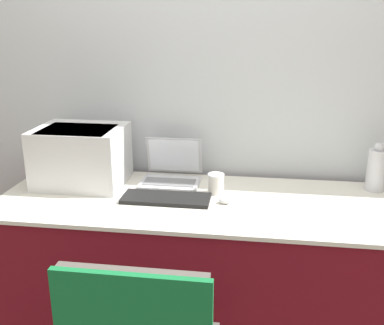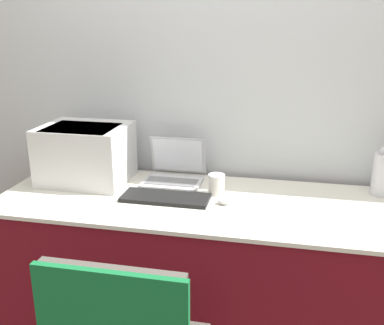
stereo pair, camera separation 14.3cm
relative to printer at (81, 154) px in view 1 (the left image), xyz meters
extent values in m
cube|color=silver|center=(0.68, 0.30, 0.34)|extent=(8.00, 0.05, 2.60)
cube|color=maroon|center=(0.68, -0.14, -0.57)|extent=(2.04, 0.73, 0.77)
cube|color=silver|center=(0.68, -0.14, -0.18)|extent=(2.06, 0.75, 0.02)
cube|color=silver|center=(0.00, 0.00, -0.01)|extent=(0.46, 0.38, 0.31)
cube|color=#51565B|center=(0.00, -0.03, 0.12)|extent=(0.37, 0.29, 0.06)
cube|color=#B7B7BC|center=(0.48, 0.04, -0.16)|extent=(0.31, 0.22, 0.02)
cube|color=slate|center=(0.48, 0.03, -0.15)|extent=(0.28, 0.12, 0.00)
cube|color=#B7B7BC|center=(0.48, 0.19, -0.05)|extent=(0.31, 0.07, 0.22)
cube|color=silver|center=(0.48, 0.18, -0.04)|extent=(0.28, 0.06, 0.19)
cube|color=black|center=(0.50, -0.18, -0.16)|extent=(0.44, 0.17, 0.02)
cylinder|color=white|center=(0.73, -0.05, -0.12)|extent=(0.08, 0.08, 0.10)
cylinder|color=white|center=(0.73, -0.05, -0.07)|extent=(0.08, 0.08, 0.01)
ellipsoid|color=silver|center=(0.79, -0.18, -0.15)|extent=(0.06, 0.05, 0.03)
cylinder|color=silver|center=(1.56, 0.12, -0.06)|extent=(0.10, 0.10, 0.22)
sphere|color=silver|center=(1.56, 0.12, 0.06)|extent=(0.05, 0.05, 0.05)
camera|label=1|loc=(0.92, -2.21, 0.69)|focal=42.00mm
camera|label=2|loc=(1.06, -2.18, 0.69)|focal=42.00mm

